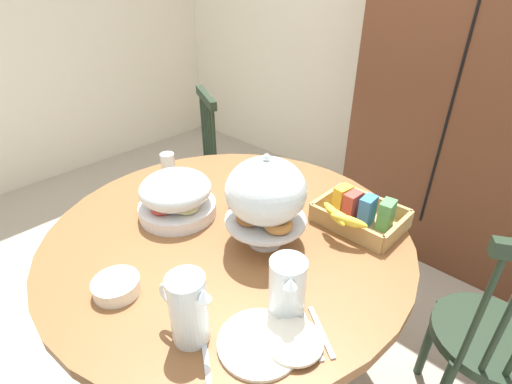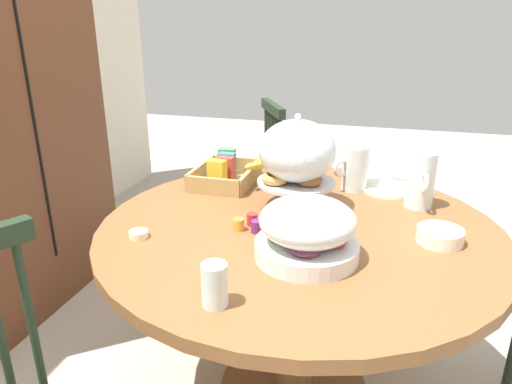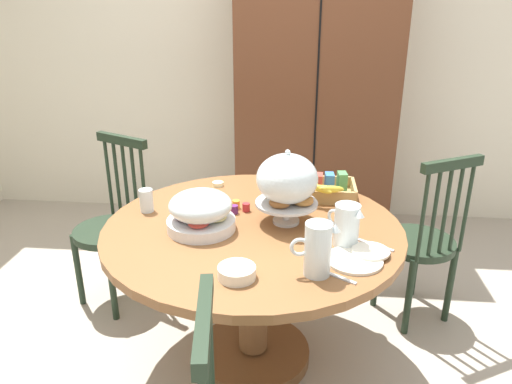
{
  "view_description": "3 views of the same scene",
  "coord_description": "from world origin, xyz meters",
  "px_view_note": "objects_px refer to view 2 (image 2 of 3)",
  "views": [
    {
      "loc": [
        0.9,
        -0.8,
        1.58
      ],
      "look_at": [
        0.04,
        0.11,
        0.84
      ],
      "focal_mm": 26.68,
      "sensor_mm": 36.0,
      "label": 1
    },
    {
      "loc": [
        -1.38,
        -0.3,
        1.39
      ],
      "look_at": [
        0.04,
        0.11,
        0.84
      ],
      "focal_mm": 33.0,
      "sensor_mm": 36.0,
      "label": 2
    },
    {
      "loc": [
        0.24,
        -2.0,
        1.69
      ],
      "look_at": [
        0.04,
        0.11,
        0.84
      ],
      "focal_mm": 34.19,
      "sensor_mm": 36.0,
      "label": 3
    }
  ],
  "objects_px": {
    "windsor_chair_facing_door": "(248,200)",
    "pastry_stand_with_dome": "(298,155)",
    "drinking_glass": "(215,285)",
    "china_plate_large": "(389,189)",
    "cereal_basket": "(228,172)",
    "china_plate_small": "(375,180)",
    "butter_dish": "(139,234)",
    "fruit_platter_covered": "(307,230)",
    "cereal_bowl": "(440,236)",
    "milk_pitcher": "(355,170)",
    "orange_juice_pitcher": "(421,182)",
    "dining_table": "(297,273)"
  },
  "relations": [
    {
      "from": "fruit_platter_covered",
      "to": "drinking_glass",
      "type": "xyz_separation_m",
      "value": [
        -0.3,
        0.17,
        -0.03
      ]
    },
    {
      "from": "butter_dish",
      "to": "cereal_bowl",
      "type": "bearing_deg",
      "value": -76.3
    },
    {
      "from": "windsor_chair_facing_door",
      "to": "orange_juice_pitcher",
      "type": "height_order",
      "value": "windsor_chair_facing_door"
    },
    {
      "from": "windsor_chair_facing_door",
      "to": "pastry_stand_with_dome",
      "type": "distance_m",
      "value": 0.95
    },
    {
      "from": "cereal_bowl",
      "to": "china_plate_large",
      "type": "bearing_deg",
      "value": 19.88
    },
    {
      "from": "cereal_bowl",
      "to": "china_plate_small",
      "type": "bearing_deg",
      "value": 23.2
    },
    {
      "from": "cereal_basket",
      "to": "butter_dish",
      "type": "relative_size",
      "value": 5.27
    },
    {
      "from": "fruit_platter_covered",
      "to": "butter_dish",
      "type": "distance_m",
      "value": 0.54
    },
    {
      "from": "milk_pitcher",
      "to": "drinking_glass",
      "type": "relative_size",
      "value": 1.62
    },
    {
      "from": "china_plate_small",
      "to": "cereal_bowl",
      "type": "xyz_separation_m",
      "value": [
        -0.5,
        -0.22,
        0.01
      ]
    },
    {
      "from": "windsor_chair_facing_door",
      "to": "china_plate_large",
      "type": "distance_m",
      "value": 0.9
    },
    {
      "from": "cereal_bowl",
      "to": "drinking_glass",
      "type": "distance_m",
      "value": 0.74
    },
    {
      "from": "china_plate_large",
      "to": "cereal_basket",
      "type": "bearing_deg",
      "value": 98.28
    },
    {
      "from": "windsor_chair_facing_door",
      "to": "china_plate_small",
      "type": "xyz_separation_m",
      "value": [
        -0.37,
        -0.67,
        0.3
      ]
    },
    {
      "from": "dining_table",
      "to": "china_plate_large",
      "type": "relative_size",
      "value": 6.08
    },
    {
      "from": "windsor_chair_facing_door",
      "to": "milk_pitcher",
      "type": "relative_size",
      "value": 5.48
    },
    {
      "from": "cereal_basket",
      "to": "milk_pitcher",
      "type": "bearing_deg",
      "value": -82.18
    },
    {
      "from": "china_plate_small",
      "to": "drinking_glass",
      "type": "distance_m",
      "value": 1.06
    },
    {
      "from": "milk_pitcher",
      "to": "cereal_bowl",
      "type": "relative_size",
      "value": 1.27
    },
    {
      "from": "fruit_platter_covered",
      "to": "china_plate_large",
      "type": "distance_m",
      "value": 0.68
    },
    {
      "from": "dining_table",
      "to": "china_plate_small",
      "type": "bearing_deg",
      "value": -24.7
    },
    {
      "from": "pastry_stand_with_dome",
      "to": "orange_juice_pitcher",
      "type": "relative_size",
      "value": 1.68
    },
    {
      "from": "dining_table",
      "to": "cereal_bowl",
      "type": "bearing_deg",
      "value": -91.9
    },
    {
      "from": "drinking_glass",
      "to": "fruit_platter_covered",
      "type": "bearing_deg",
      "value": -29.77
    },
    {
      "from": "cereal_basket",
      "to": "butter_dish",
      "type": "distance_m",
      "value": 0.57
    },
    {
      "from": "windsor_chair_facing_door",
      "to": "butter_dish",
      "type": "height_order",
      "value": "windsor_chair_facing_door"
    },
    {
      "from": "pastry_stand_with_dome",
      "to": "drinking_glass",
      "type": "bearing_deg",
      "value": 174.21
    },
    {
      "from": "milk_pitcher",
      "to": "cereal_basket",
      "type": "relative_size",
      "value": 0.56
    },
    {
      "from": "windsor_chair_facing_door",
      "to": "pastry_stand_with_dome",
      "type": "bearing_deg",
      "value": -150.66
    },
    {
      "from": "cereal_bowl",
      "to": "windsor_chair_facing_door",
      "type": "bearing_deg",
      "value": 45.18
    },
    {
      "from": "fruit_platter_covered",
      "to": "china_plate_large",
      "type": "relative_size",
      "value": 1.36
    },
    {
      "from": "orange_juice_pitcher",
      "to": "china_plate_small",
      "type": "distance_m",
      "value": 0.28
    },
    {
      "from": "pastry_stand_with_dome",
      "to": "orange_juice_pitcher",
      "type": "height_order",
      "value": "pastry_stand_with_dome"
    },
    {
      "from": "windsor_chair_facing_door",
      "to": "butter_dish",
      "type": "distance_m",
      "value": 1.14
    },
    {
      "from": "cereal_basket",
      "to": "orange_juice_pitcher",
      "type": "bearing_deg",
      "value": -94.08
    },
    {
      "from": "butter_dish",
      "to": "fruit_platter_covered",
      "type": "bearing_deg",
      "value": -88.32
    },
    {
      "from": "dining_table",
      "to": "butter_dish",
      "type": "xyz_separation_m",
      "value": [
        -0.24,
        0.47,
        0.2
      ]
    },
    {
      "from": "windsor_chair_facing_door",
      "to": "milk_pitcher",
      "type": "height_order",
      "value": "windsor_chair_facing_door"
    },
    {
      "from": "china_plate_small",
      "to": "butter_dish",
      "type": "distance_m",
      "value": 1.0
    },
    {
      "from": "drinking_glass",
      "to": "cereal_bowl",
      "type": "bearing_deg",
      "value": -47.46
    },
    {
      "from": "pastry_stand_with_dome",
      "to": "fruit_platter_covered",
      "type": "xyz_separation_m",
      "value": [
        -0.37,
        -0.1,
        -0.11
      ]
    },
    {
      "from": "pastry_stand_with_dome",
      "to": "china_plate_large",
      "type": "distance_m",
      "value": 0.47
    },
    {
      "from": "milk_pitcher",
      "to": "cereal_basket",
      "type": "xyz_separation_m",
      "value": [
        -0.07,
        0.51,
        -0.03
      ]
    },
    {
      "from": "china_plate_small",
      "to": "butter_dish",
      "type": "relative_size",
      "value": 2.5
    },
    {
      "from": "orange_juice_pitcher",
      "to": "cereal_bowl",
      "type": "height_order",
      "value": "orange_juice_pitcher"
    },
    {
      "from": "cereal_bowl",
      "to": "drinking_glass",
      "type": "height_order",
      "value": "drinking_glass"
    },
    {
      "from": "orange_juice_pitcher",
      "to": "fruit_platter_covered",
      "type": "bearing_deg",
      "value": 146.72
    },
    {
      "from": "fruit_platter_covered",
      "to": "butter_dish",
      "type": "xyz_separation_m",
      "value": [
        -0.02,
        0.53,
        -0.07
      ]
    },
    {
      "from": "pastry_stand_with_dome",
      "to": "cereal_bowl",
      "type": "relative_size",
      "value": 2.46
    },
    {
      "from": "china_plate_large",
      "to": "cereal_bowl",
      "type": "height_order",
      "value": "cereal_bowl"
    }
  ]
}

